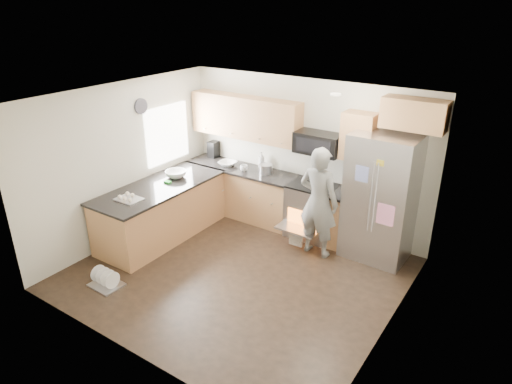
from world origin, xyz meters
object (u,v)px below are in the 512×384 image
Objects in this scene: stove_range at (313,199)px; refrigerator at (381,197)px; person at (318,202)px; dish_rack at (106,281)px.

refrigerator is at bearing -0.97° from stove_range.
stove_range reaches higher than person.
stove_range is at bearing 60.12° from dish_rack.
dish_rack is at bearing 52.75° from person.
dish_rack is (-2.06, -2.49, -0.81)m from person.
dish_rack is at bearing -132.60° from refrigerator.
refrigerator reaches higher than stove_range.
stove_range reaches higher than dish_rack.
person is at bearing 50.44° from dish_rack.
stove_range is at bearing -179.56° from refrigerator.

